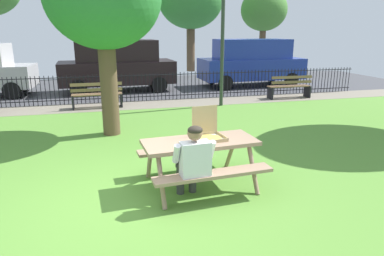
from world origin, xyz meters
name	(u,v)px	position (x,y,z in m)	size (l,w,h in m)	color
ground	(125,160)	(0.00, 1.82, -0.01)	(28.00, 11.64, 0.02)	#598E35
cobblestone_walkway	(116,106)	(0.00, 6.94, 0.00)	(28.00, 1.40, 0.01)	gray
street_asphalt	(112,87)	(0.00, 11.06, -0.01)	(28.00, 6.85, 0.01)	#424247
picnic_table_foreground	(200,151)	(1.11, 0.31, 0.60)	(1.91, 1.61, 0.79)	#9F7E65
pizza_box_open	(208,132)	(1.28, 0.41, 0.86)	(0.49, 0.51, 0.50)	tan
pizza_slice_on_table	(190,143)	(0.91, 0.19, 0.78)	(0.33, 0.33, 0.02)	#EFDD6E
adult_at_table	(193,160)	(0.86, -0.21, 0.66)	(0.62, 0.61, 1.19)	#383838
iron_fence_streetside	(114,88)	(0.00, 7.64, 0.51)	(19.24, 0.03, 0.99)	black
park_bench_center	(97,95)	(-0.57, 6.80, 0.42)	(1.61, 0.51, 0.85)	brown
park_bench_right	(290,87)	(6.36, 6.80, 0.42)	(1.61, 0.49, 0.85)	brown
lamp_post_walkway	(223,29)	(3.48, 6.20, 2.49)	(0.28, 0.28, 4.08)	#2D382D
parked_car_left	(117,65)	(0.24, 9.96, 1.10)	(4.69, 2.14, 2.08)	black
parked_car_center	(251,62)	(6.18, 9.96, 1.10)	(4.65, 2.05, 2.08)	navy
far_tree_center	(112,7)	(0.38, 16.41, 3.70)	(3.60, 3.60, 5.36)	brown
far_tree_right	(264,10)	(9.71, 16.41, 3.66)	(2.89, 2.89, 5.01)	brown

